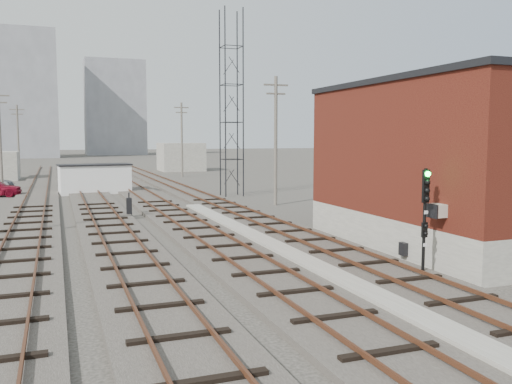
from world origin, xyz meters
TOP-DOWN VIEW (x-y plane):
  - ground at (0.00, 60.00)m, footprint 320.00×320.00m
  - track_right at (2.50, 39.00)m, footprint 3.20×90.00m
  - track_mid_right at (-1.50, 39.00)m, footprint 3.20×90.00m
  - track_mid_left at (-5.50, 39.00)m, footprint 3.20×90.00m
  - track_left at (-9.50, 39.00)m, footprint 3.20×90.00m
  - platform_curb at (0.50, 14.00)m, footprint 0.90×28.00m
  - brick_building at (7.50, 12.00)m, footprint 6.54×12.20m
  - lattice_tower at (5.50, 35.00)m, footprint 1.60×1.60m
  - utility_pole_left_b at (-12.50, 45.00)m, footprint 1.80×0.24m
  - utility_pole_left_c at (-12.50, 70.00)m, footprint 1.80×0.24m
  - utility_pole_right_a at (6.50, 28.00)m, footprint 1.80×0.24m
  - utility_pole_right_b at (6.50, 58.00)m, footprint 1.80×0.24m
  - apartment_left at (-18.00, 135.00)m, footprint 22.00×14.00m
  - apartment_right at (8.00, 150.00)m, footprint 16.00×12.00m
  - shed_right at (9.00, 70.00)m, footprint 6.00×6.00m
  - signal_mast at (3.70, 7.86)m, footprint 0.40×0.40m
  - switch_stand at (-3.97, 25.68)m, footprint 0.33×0.33m
  - site_trailer at (-4.91, 40.93)m, footprint 6.19×3.11m

SIDE VIEW (x-z plane):
  - ground at x=0.00m, z-range 0.00..0.00m
  - track_right at x=2.50m, z-range -0.09..0.30m
  - track_mid_right at x=-1.50m, z-range -0.09..0.30m
  - track_mid_left at x=-5.50m, z-range -0.09..0.30m
  - track_left at x=-9.50m, z-range -0.09..0.30m
  - platform_curb at x=0.50m, z-range 0.00..0.26m
  - switch_stand at x=-3.97m, z-range -0.04..1.34m
  - site_trailer at x=-4.91m, z-range 0.01..2.53m
  - shed_right at x=9.00m, z-range 0.00..4.00m
  - signal_mast at x=3.70m, z-range 0.28..4.01m
  - brick_building at x=7.50m, z-range 0.02..7.24m
  - utility_pole_left_b at x=-12.50m, z-range 0.30..9.30m
  - utility_pole_left_c at x=-12.50m, z-range 0.30..9.30m
  - utility_pole_right_a at x=6.50m, z-range 0.30..9.30m
  - utility_pole_right_b at x=6.50m, z-range 0.30..9.30m
  - lattice_tower at x=5.50m, z-range 0.00..15.00m
  - apartment_right at x=8.00m, z-range 0.00..26.00m
  - apartment_left at x=-18.00m, z-range 0.00..30.00m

